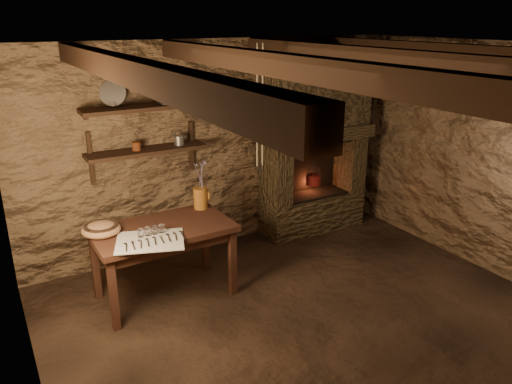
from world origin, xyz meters
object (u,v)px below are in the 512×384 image
stoneware_jug (200,188)px  wooden_bowl (101,230)px  iron_stockpot (167,95)px  red_pot (313,179)px  work_table (164,259)px

stoneware_jug → wooden_bowl: 1.08m
iron_stockpot → red_pot: bearing=-3.8°
wooden_bowl → iron_stockpot: 1.54m
stoneware_jug → iron_stockpot: (-0.13, 0.47, 0.90)m
stoneware_jug → iron_stockpot: iron_stockpot is taller
work_table → stoneware_jug: bearing=25.4°
wooden_bowl → red_pot: (2.74, 0.49, -0.09)m
work_table → red_pot: red_pot is taller
stoneware_jug → iron_stockpot: 1.02m
red_pot → iron_stockpot: bearing=176.2°
iron_stockpot → red_pot: size_ratio=0.43×
stoneware_jug → red_pot: size_ratio=0.94×
stoneware_jug → red_pot: bearing=-9.9°
work_table → iron_stockpot: 1.67m
work_table → red_pot: 2.30m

